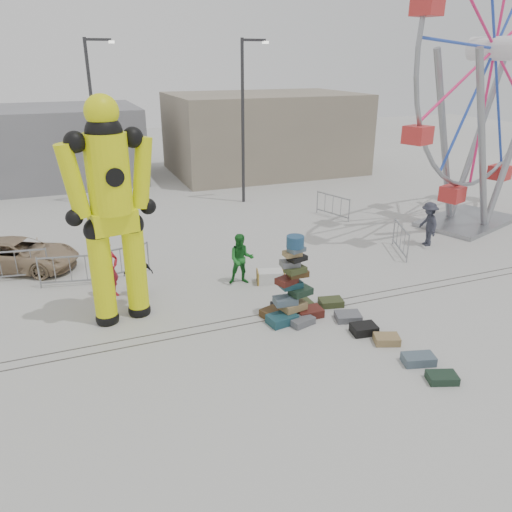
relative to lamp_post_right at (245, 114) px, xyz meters
name	(u,v)px	position (x,y,z in m)	size (l,w,h in m)	color
ground	(300,325)	(-3.09, -13.00, -4.48)	(90.00, 90.00, 0.00)	#9E9E99
track_line_near	(291,316)	(-3.09, -12.40, -4.48)	(40.00, 0.04, 0.01)	#47443F
track_line_far	(286,310)	(-3.09, -12.00, -4.48)	(40.00, 0.04, 0.01)	#47443F
building_right	(264,133)	(3.91, 7.00, -1.98)	(12.00, 8.00, 5.00)	gray
building_left	(55,144)	(-9.09, 9.00, -2.28)	(10.00, 8.00, 4.40)	gray
lamp_post_right	(245,114)	(0.00, 0.00, 0.00)	(1.41, 0.25, 8.00)	#2D2D30
lamp_post_left	(95,116)	(-7.00, 2.00, 0.00)	(1.41, 0.25, 8.00)	#2D2D30
suitcase_tower	(292,295)	(-3.11, -12.45, -3.78)	(1.79, 1.58, 2.53)	#1C4955
crash_test_dummy	(112,205)	(-7.72, -10.72, -1.06)	(2.59, 1.13, 6.48)	black
ferris_wheel	(491,74)	(8.25, -7.24, 2.01)	(10.78, 4.19, 13.19)	gray
steamer_trunk	(270,277)	(-2.76, -10.00, -4.27)	(0.91, 0.53, 0.43)	silver
row_case_0	(331,302)	(-1.67, -12.23, -4.38)	(0.71, 0.50, 0.21)	#3A4422
row_case_1	(348,317)	(-1.67, -13.22, -4.38)	(0.72, 0.56, 0.21)	slate
row_case_2	(364,329)	(-1.65, -14.04, -4.35)	(0.69, 0.51, 0.25)	black
row_case_3	(387,339)	(-1.37, -14.70, -4.37)	(0.66, 0.47, 0.22)	#9C7F4F
row_case_4	(419,359)	(-1.20, -15.79, -4.36)	(0.79, 0.46, 0.23)	slate
row_case_5	(442,378)	(-1.16, -16.61, -4.38)	(0.69, 0.46, 0.20)	#1C3324
barricade_dummy_a	(16,265)	(-10.73, -6.67, -3.93)	(2.00, 0.10, 1.10)	gray
barricade_dummy_b	(71,271)	(-9.03, -7.86, -3.93)	(2.00, 0.10, 1.10)	gray
barricade_dummy_c	(121,262)	(-7.38, -7.71, -3.93)	(2.00, 0.10, 1.10)	gray
barricade_wheel_front	(401,240)	(3.02, -9.27, -3.93)	(2.00, 0.10, 1.10)	gray
barricade_wheel_back	(333,206)	(2.91, -4.16, -3.93)	(2.00, 0.10, 1.10)	gray
pedestrian_red	(109,270)	(-7.88, -9.16, -3.56)	(0.67, 0.44, 1.85)	#B3192C
pedestrian_green	(241,259)	(-3.68, -9.67, -3.62)	(0.84, 0.66, 1.73)	#1B6D24
pedestrian_black	(138,273)	(-7.04, -9.41, -3.71)	(0.90, 0.38, 1.54)	black
pedestrian_grey	(428,224)	(4.57, -8.93, -3.58)	(1.16, 0.67, 1.79)	#292B37
parked_suv	(20,254)	(-10.66, -5.67, -3.92)	(1.87, 4.05, 1.12)	tan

